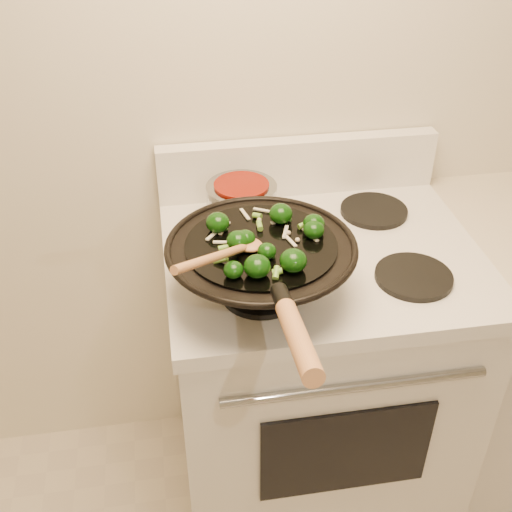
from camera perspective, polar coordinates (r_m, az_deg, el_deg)
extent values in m
plane|color=silver|center=(1.75, 8.00, 17.46)|extent=(3.50, 0.00, 3.50)
cube|color=white|center=(1.91, 5.05, -11.39)|extent=(0.76, 0.64, 0.88)
cube|color=white|center=(1.61, 5.88, -0.04)|extent=(0.78, 0.66, 0.04)
cube|color=white|center=(1.81, 3.74, 7.99)|extent=(0.78, 0.05, 0.16)
cylinder|color=gray|center=(1.45, 8.81, -11.43)|extent=(0.60, 0.02, 0.02)
cube|color=black|center=(1.63, 8.01, -16.89)|extent=(0.42, 0.01, 0.28)
cylinder|color=black|center=(1.44, 0.44, -3.22)|extent=(0.18, 0.18, 0.01)
cylinder|color=black|center=(1.53, 13.84, -1.79)|extent=(0.18, 0.18, 0.01)
cylinder|color=black|center=(1.69, -1.26, 3.05)|extent=(0.18, 0.18, 0.01)
cylinder|color=black|center=(1.76, 10.43, 3.99)|extent=(0.18, 0.18, 0.01)
torus|color=black|center=(1.37, 0.46, 0.89)|extent=(0.41, 0.41, 0.02)
cylinder|color=black|center=(1.37, 0.46, 0.99)|extent=(0.33, 0.33, 0.01)
cylinder|color=black|center=(1.16, 2.31, -3.76)|extent=(0.03, 0.07, 0.04)
cylinder|color=#B87948|center=(1.04, 3.79, -7.43)|extent=(0.04, 0.22, 0.08)
ellipsoid|color=black|center=(1.35, -0.98, 1.54)|extent=(0.04, 0.04, 0.04)
cylinder|color=#417A2B|center=(1.36, -0.42, 1.18)|extent=(0.02, 0.02, 0.02)
ellipsoid|color=black|center=(1.28, 3.34, -0.41)|extent=(0.06, 0.06, 0.05)
ellipsoid|color=black|center=(1.26, -2.03, -1.24)|extent=(0.04, 0.04, 0.03)
ellipsoid|color=black|center=(1.43, 2.22, 3.78)|extent=(0.05, 0.05, 0.05)
cylinder|color=#417A2B|center=(1.44, 2.83, 3.32)|extent=(0.02, 0.02, 0.02)
ellipsoid|color=black|center=(1.26, 0.11, -0.93)|extent=(0.05, 0.05, 0.05)
ellipsoid|color=black|center=(1.38, 5.16, 2.33)|extent=(0.05, 0.05, 0.04)
ellipsoid|color=black|center=(1.31, 0.97, 0.44)|extent=(0.04, 0.04, 0.03)
cylinder|color=#417A2B|center=(1.32, 1.47, 0.14)|extent=(0.02, 0.02, 0.02)
ellipsoid|color=black|center=(1.40, 5.16, 2.89)|extent=(0.05, 0.05, 0.04)
ellipsoid|color=black|center=(1.34, -1.62, 1.39)|extent=(0.05, 0.05, 0.04)
ellipsoid|color=black|center=(1.40, -3.43, 2.99)|extent=(0.05, 0.05, 0.04)
cylinder|color=#417A2B|center=(1.41, -2.77, 2.53)|extent=(0.01, 0.02, 0.02)
cube|color=#EEEACE|center=(1.44, 2.26, 3.16)|extent=(0.05, 0.02, 0.00)
cube|color=#EEEACE|center=(1.40, 2.63, 2.16)|extent=(0.02, 0.05, 0.00)
cube|color=#EEEACE|center=(1.37, -2.80, 1.23)|extent=(0.05, 0.02, 0.00)
cube|color=#EEEACE|center=(1.41, -2.82, 2.49)|extent=(0.03, 0.05, 0.00)
cube|color=#EEEACE|center=(1.37, 3.10, 1.33)|extent=(0.02, 0.05, 0.00)
cube|color=#EEEACE|center=(1.39, -3.88, 1.87)|extent=(0.03, 0.04, 0.00)
cube|color=#EEEACE|center=(1.46, -1.00, 3.74)|extent=(0.02, 0.05, 0.00)
cube|color=#EEEACE|center=(1.47, 0.72, 4.06)|extent=(0.05, 0.03, 0.00)
cube|color=#EEEACE|center=(1.39, 4.84, 1.90)|extent=(0.03, 0.06, 0.00)
cylinder|color=#67A134|center=(1.34, -2.86, 0.72)|extent=(0.03, 0.02, 0.02)
cylinder|color=#67A134|center=(1.42, 4.28, 2.77)|extent=(0.03, 0.02, 0.02)
cylinder|color=#67A134|center=(1.31, -3.17, -0.32)|extent=(0.01, 0.02, 0.01)
cylinder|color=#67A134|center=(1.28, -0.23, -1.18)|extent=(0.02, 0.02, 0.01)
cylinder|color=#67A134|center=(1.27, 1.80, -1.50)|extent=(0.02, 0.03, 0.01)
cylinder|color=#67A134|center=(1.27, 1.92, -1.38)|extent=(0.03, 0.02, 0.02)
cylinder|color=#67A134|center=(1.45, 0.11, 3.60)|extent=(0.03, 0.01, 0.02)
cylinder|color=#67A134|center=(1.41, 0.32, 2.72)|extent=(0.02, 0.03, 0.01)
sphere|color=beige|center=(1.37, 3.70, 1.43)|extent=(0.01, 0.01, 0.01)
sphere|color=beige|center=(1.39, -1.92, 2.04)|extent=(0.01, 0.01, 0.01)
sphere|color=beige|center=(1.44, 0.28, 3.22)|extent=(0.01, 0.01, 0.01)
sphere|color=beige|center=(1.39, 2.90, 2.06)|extent=(0.01, 0.01, 0.01)
ellipsoid|color=#B87948|center=(1.35, -0.75, 1.04)|extent=(0.09, 0.08, 0.02)
cylinder|color=#B87948|center=(1.21, -3.82, -0.14)|extent=(0.17, 0.23, 0.13)
cylinder|color=gray|center=(1.66, -1.28, 4.73)|extent=(0.18, 0.18, 0.10)
cylinder|color=#701005|center=(1.63, -1.31, 6.34)|extent=(0.14, 0.14, 0.01)
cylinder|color=black|center=(1.51, 0.42, 3.56)|extent=(0.04, 0.11, 0.02)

